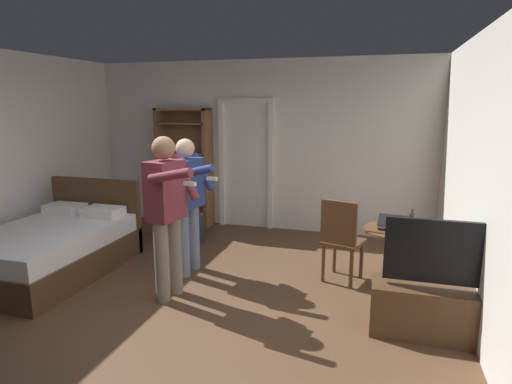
{
  "coord_description": "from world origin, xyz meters",
  "views": [
    {
      "loc": [
        1.91,
        -3.62,
        2.05
      ],
      "look_at": [
        0.7,
        0.51,
        1.14
      ],
      "focal_mm": 29.63,
      "sensor_mm": 36.0,
      "label": 1
    }
  ],
  "objects_px": {
    "bed": "(53,247)",
    "bookshelf": "(185,163)",
    "wooden_chair": "(341,237)",
    "person_striped_shirt": "(188,197)",
    "side_table": "(395,249)",
    "bottle_on_table": "(411,222)",
    "suitcase_small": "(182,228)",
    "tv_flatscreen": "(438,304)",
    "laptop": "(394,225)",
    "suitcase_dark": "(180,221)",
    "person_blue_shirt": "(167,207)"
  },
  "relations": [
    {
      "from": "bed",
      "to": "bookshelf",
      "type": "relative_size",
      "value": 1.01
    },
    {
      "from": "wooden_chair",
      "to": "person_striped_shirt",
      "type": "bearing_deg",
      "value": -173.33
    },
    {
      "from": "bookshelf",
      "to": "wooden_chair",
      "type": "height_order",
      "value": "bookshelf"
    },
    {
      "from": "bed",
      "to": "wooden_chair",
      "type": "xyz_separation_m",
      "value": [
        3.44,
        0.65,
        0.24
      ]
    },
    {
      "from": "side_table",
      "to": "bottle_on_table",
      "type": "distance_m",
      "value": 0.37
    },
    {
      "from": "suitcase_small",
      "to": "bookshelf",
      "type": "bearing_deg",
      "value": 124.5
    },
    {
      "from": "side_table",
      "to": "tv_flatscreen",
      "type": "bearing_deg",
      "value": -69.28
    },
    {
      "from": "tv_flatscreen",
      "to": "person_striped_shirt",
      "type": "xyz_separation_m",
      "value": [
        -2.75,
        0.73,
        0.65
      ]
    },
    {
      "from": "laptop",
      "to": "suitcase_small",
      "type": "bearing_deg",
      "value": 163.54
    },
    {
      "from": "tv_flatscreen",
      "to": "suitcase_dark",
      "type": "height_order",
      "value": "tv_flatscreen"
    },
    {
      "from": "laptop",
      "to": "person_striped_shirt",
      "type": "distance_m",
      "value": 2.38
    },
    {
      "from": "laptop",
      "to": "wooden_chair",
      "type": "bearing_deg",
      "value": 173.47
    },
    {
      "from": "person_blue_shirt",
      "to": "tv_flatscreen",
      "type": "bearing_deg",
      "value": -0.74
    },
    {
      "from": "tv_flatscreen",
      "to": "suitcase_small",
      "type": "height_order",
      "value": "tv_flatscreen"
    },
    {
      "from": "bed",
      "to": "person_striped_shirt",
      "type": "bearing_deg",
      "value": 15.14
    },
    {
      "from": "bookshelf",
      "to": "laptop",
      "type": "bearing_deg",
      "value": -28.47
    },
    {
      "from": "bookshelf",
      "to": "bottle_on_table",
      "type": "bearing_deg",
      "value": -27.74
    },
    {
      "from": "side_table",
      "to": "person_striped_shirt",
      "type": "height_order",
      "value": "person_striped_shirt"
    },
    {
      "from": "suitcase_dark",
      "to": "laptop",
      "type": "bearing_deg",
      "value": -11.66
    },
    {
      "from": "bookshelf",
      "to": "tv_flatscreen",
      "type": "xyz_separation_m",
      "value": [
        3.72,
        -2.69,
        -0.75
      ]
    },
    {
      "from": "wooden_chair",
      "to": "bed",
      "type": "bearing_deg",
      "value": -169.25
    },
    {
      "from": "laptop",
      "to": "suitcase_dark",
      "type": "height_order",
      "value": "laptop"
    },
    {
      "from": "person_blue_shirt",
      "to": "bottle_on_table",
      "type": "bearing_deg",
      "value": 18.25
    },
    {
      "from": "tv_flatscreen",
      "to": "side_table",
      "type": "height_order",
      "value": "tv_flatscreen"
    },
    {
      "from": "tv_flatscreen",
      "to": "laptop",
      "type": "relative_size",
      "value": 3.25
    },
    {
      "from": "side_table",
      "to": "person_blue_shirt",
      "type": "xyz_separation_m",
      "value": [
        -2.3,
        -0.89,
        0.52
      ]
    },
    {
      "from": "laptop",
      "to": "person_blue_shirt",
      "type": "xyz_separation_m",
      "value": [
        -2.27,
        -0.84,
        0.24
      ]
    },
    {
      "from": "bed",
      "to": "bottle_on_table",
      "type": "bearing_deg",
      "value": 7.54
    },
    {
      "from": "bed",
      "to": "suitcase_dark",
      "type": "height_order",
      "value": "bed"
    },
    {
      "from": "wooden_chair",
      "to": "suitcase_dark",
      "type": "bearing_deg",
      "value": 155.23
    },
    {
      "from": "person_striped_shirt",
      "to": "suitcase_small",
      "type": "xyz_separation_m",
      "value": [
        -0.6,
        1.02,
        -0.73
      ]
    },
    {
      "from": "tv_flatscreen",
      "to": "suitcase_small",
      "type": "bearing_deg",
      "value": 152.37
    },
    {
      "from": "person_blue_shirt",
      "to": "bookshelf",
      "type": "bearing_deg",
      "value": 111.99
    },
    {
      "from": "laptop",
      "to": "person_striped_shirt",
      "type": "height_order",
      "value": "person_striped_shirt"
    },
    {
      "from": "tv_flatscreen",
      "to": "bottle_on_table",
      "type": "relative_size",
      "value": 4.31
    },
    {
      "from": "bed",
      "to": "person_blue_shirt",
      "type": "height_order",
      "value": "person_blue_shirt"
    },
    {
      "from": "bottle_on_table",
      "to": "wooden_chair",
      "type": "distance_m",
      "value": 0.79
    },
    {
      "from": "person_blue_shirt",
      "to": "suitcase_small",
      "type": "bearing_deg",
      "value": 112.16
    },
    {
      "from": "bookshelf",
      "to": "bottle_on_table",
      "type": "height_order",
      "value": "bookshelf"
    },
    {
      "from": "side_table",
      "to": "person_blue_shirt",
      "type": "relative_size",
      "value": 0.41
    },
    {
      "from": "bookshelf",
      "to": "person_blue_shirt",
      "type": "xyz_separation_m",
      "value": [
        1.07,
        -2.65,
        -0.06
      ]
    },
    {
      "from": "side_table",
      "to": "suitcase_small",
      "type": "relative_size",
      "value": 1.19
    },
    {
      "from": "side_table",
      "to": "laptop",
      "type": "relative_size",
      "value": 2.0
    },
    {
      "from": "person_striped_shirt",
      "to": "wooden_chair",
      "type": "bearing_deg",
      "value": 6.67
    },
    {
      "from": "suitcase_dark",
      "to": "bottle_on_table",
      "type": "bearing_deg",
      "value": -11.18
    },
    {
      "from": "bookshelf",
      "to": "laptop",
      "type": "xyz_separation_m",
      "value": [
        3.34,
        -1.81,
        -0.31
      ]
    },
    {
      "from": "wooden_chair",
      "to": "person_blue_shirt",
      "type": "distance_m",
      "value": 1.99
    },
    {
      "from": "bed",
      "to": "laptop",
      "type": "xyz_separation_m",
      "value": [
        4.0,
        0.59,
        0.45
      ]
    },
    {
      "from": "person_striped_shirt",
      "to": "suitcase_small",
      "type": "distance_m",
      "value": 1.4
    },
    {
      "from": "laptop",
      "to": "suitcase_small",
      "type": "distance_m",
      "value": 3.14
    }
  ]
}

